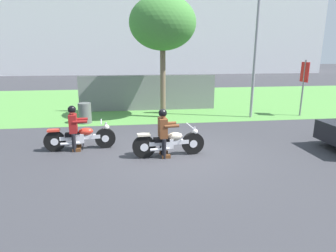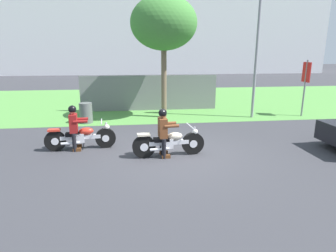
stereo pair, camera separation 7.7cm
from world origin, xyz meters
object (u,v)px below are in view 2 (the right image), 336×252
at_px(rider_follow, 74,124).
at_px(trash_can, 86,113).
at_px(motorcycle_lead, 169,143).
at_px(sign_banner, 306,79).
at_px(rider_lead, 163,129).
at_px(tree_roadside, 164,24).
at_px(motorcycle_follow, 81,137).
at_px(streetlight_pole, 261,27).

relative_size(rider_follow, trash_can, 1.62).
relative_size(motorcycle_lead, sign_banner, 0.82).
distance_m(rider_lead, rider_follow, 2.80).
relative_size(rider_lead, rider_follow, 1.01).
height_order(rider_lead, tree_roadside, tree_roadside).
height_order(motorcycle_lead, rider_follow, rider_follow).
bearing_deg(motorcycle_lead, rider_lead, 179.19).
bearing_deg(tree_roadside, sign_banner, -4.94).
bearing_deg(trash_can, rider_follow, -86.66).
bearing_deg(motorcycle_follow, rider_follow, 179.16).
height_order(rider_lead, motorcycle_follow, rider_lead).
bearing_deg(rider_lead, motorcycle_follow, 154.22).
relative_size(rider_lead, sign_banner, 0.54).
bearing_deg(motorcycle_lead, streetlight_pole, 39.91).
height_order(motorcycle_lead, sign_banner, sign_banner).
distance_m(motorcycle_lead, trash_can, 5.34).
xyz_separation_m(tree_roadside, trash_can, (-3.43, -0.74, -3.71)).
bearing_deg(streetlight_pole, sign_banner, -0.11).
bearing_deg(motorcycle_lead, tree_roadside, 80.21).
bearing_deg(sign_banner, tree_roadside, 175.06).
xyz_separation_m(motorcycle_lead, streetlight_pole, (4.57, 4.59, 3.59)).
relative_size(rider_lead, streetlight_pole, 0.22).
distance_m(streetlight_pole, sign_banner, 3.27).
xyz_separation_m(motorcycle_lead, trash_can, (-3.01, 4.41, 0.03)).
bearing_deg(sign_banner, motorcycle_follow, -159.00).
distance_m(motorcycle_follow, sign_banner, 10.34).
bearing_deg(rider_follow, rider_lead, -24.33).
distance_m(rider_lead, trash_can, 5.27).
relative_size(tree_roadside, sign_banner, 2.05).
distance_m(tree_roadside, sign_banner, 6.97).
height_order(motorcycle_lead, tree_roadside, tree_roadside).
xyz_separation_m(motorcycle_follow, trash_can, (-0.37, 3.49, 0.04)).
height_order(motorcycle_follow, tree_roadside, tree_roadside).
distance_m(tree_roadside, trash_can, 5.10).
xyz_separation_m(streetlight_pole, trash_can, (-7.59, -0.19, -3.55)).
bearing_deg(sign_banner, streetlight_pole, 179.89).
height_order(rider_lead, rider_follow, rider_lead).
xyz_separation_m(motorcycle_lead, tree_roadside, (0.41, 5.15, 3.74)).
bearing_deg(rider_follow, sign_banner, 15.50).
xyz_separation_m(rider_lead, tree_roadside, (0.58, 5.17, 3.31)).
xyz_separation_m(rider_lead, rider_follow, (-2.64, 0.91, -0.01)).
height_order(rider_lead, sign_banner, sign_banner).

